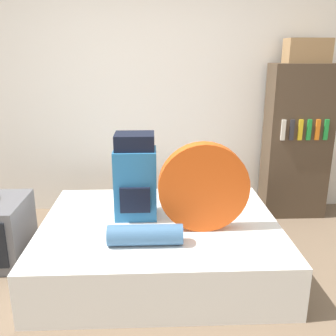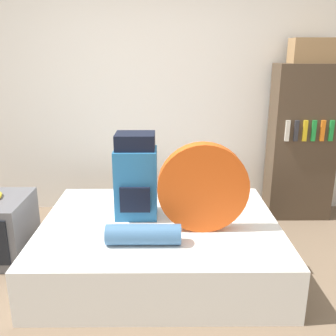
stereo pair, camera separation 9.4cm
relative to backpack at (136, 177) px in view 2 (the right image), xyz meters
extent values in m
plane|color=brown|center=(0.03, -0.75, -0.74)|extent=(16.00, 16.00, 0.00)
cube|color=white|center=(0.03, 1.15, 0.56)|extent=(8.00, 0.05, 2.60)
cube|color=white|center=(0.19, -0.11, -0.54)|extent=(1.90, 1.50, 0.40)
cube|color=#23669E|center=(0.00, 0.00, -0.05)|extent=(0.34, 0.27, 0.57)
cube|color=black|center=(0.00, 0.02, 0.30)|extent=(0.31, 0.25, 0.13)
cube|color=black|center=(0.00, -0.15, -0.14)|extent=(0.24, 0.03, 0.21)
cylinder|color=#D14C14|center=(0.52, -0.26, 0.00)|extent=(0.68, 0.12, 0.68)
cylinder|color=#3D668E|center=(0.08, -0.49, -0.26)|extent=(0.53, 0.15, 0.15)
ellipsoid|color=yellow|center=(-1.17, 0.10, -0.19)|extent=(0.07, 0.15, 0.03)
cube|color=#473828|center=(1.66, 0.90, 0.06)|extent=(0.65, 0.32, 1.61)
cube|color=beige|center=(1.44, 0.73, 0.23)|extent=(0.04, 0.02, 0.21)
cube|color=#2D2D33|center=(1.53, 0.73, 0.23)|extent=(0.04, 0.02, 0.21)
cube|color=gold|center=(1.62, 0.73, 0.23)|extent=(0.04, 0.02, 0.21)
cube|color=#1E8E38|center=(1.71, 0.73, 0.23)|extent=(0.04, 0.02, 0.21)
cube|color=orange|center=(1.79, 0.73, 0.23)|extent=(0.04, 0.02, 0.21)
cube|color=#1E8E38|center=(1.88, 0.73, 0.23)|extent=(0.04, 0.02, 0.21)
cube|color=#99754C|center=(1.68, 0.93, 0.99)|extent=(0.43, 0.23, 0.24)
camera|label=1|loc=(0.14, -2.88, 0.96)|focal=40.00mm
camera|label=2|loc=(0.24, -2.89, 0.96)|focal=40.00mm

